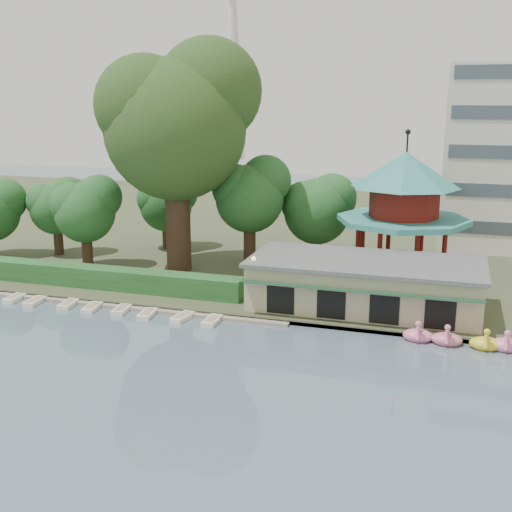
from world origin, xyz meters
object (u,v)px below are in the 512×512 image
at_px(boathouse, 365,283).
at_px(pavilion, 404,202).
at_px(big_tree, 178,117).
at_px(dock, 95,302).

distance_m(boathouse, pavilion, 11.43).
xyz_separation_m(boathouse, big_tree, (-18.82, 6.24, 12.76)).
height_order(dock, big_tree, big_tree).
bearing_deg(boathouse, dock, -167.76).
bearing_deg(pavilion, boathouse, -101.28).
bearing_deg(dock, big_tree, 73.89).
relative_size(boathouse, pavilion, 1.38).
height_order(pavilion, big_tree, big_tree).
relative_size(dock, boathouse, 1.83).
xyz_separation_m(boathouse, pavilion, (2.00, 10.03, 5.11)).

